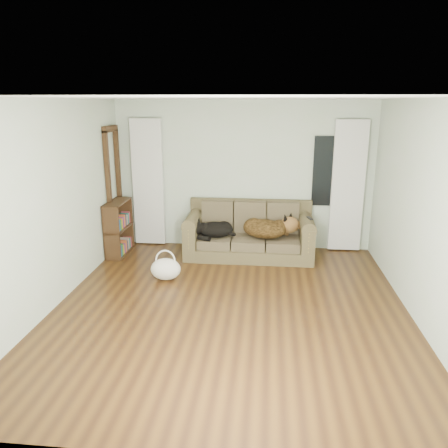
# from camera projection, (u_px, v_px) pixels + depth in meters

# --- Properties ---
(floor) EXTENTS (5.00, 5.00, 0.00)m
(floor) POSITION_uv_depth(u_px,v_px,m) (230.00, 307.00, 5.64)
(floor) COLOR #311C0D
(floor) RESTS_ON ground
(ceiling) EXTENTS (5.00, 5.00, 0.00)m
(ceiling) POSITION_uv_depth(u_px,v_px,m) (231.00, 98.00, 4.93)
(ceiling) COLOR white
(ceiling) RESTS_ON ground
(wall_back) EXTENTS (4.50, 0.04, 2.60)m
(wall_back) POSITION_uv_depth(u_px,v_px,m) (243.00, 175.00, 7.68)
(wall_back) COLOR #ADC6A6
(wall_back) RESTS_ON ground
(wall_left) EXTENTS (0.04, 5.00, 2.60)m
(wall_left) POSITION_uv_depth(u_px,v_px,m) (54.00, 205.00, 5.51)
(wall_left) COLOR #ADC6A6
(wall_left) RESTS_ON ground
(wall_right) EXTENTS (0.04, 5.00, 2.60)m
(wall_right) POSITION_uv_depth(u_px,v_px,m) (424.00, 214.00, 5.06)
(wall_right) COLOR #ADC6A6
(wall_right) RESTS_ON ground
(curtain_left) EXTENTS (0.55, 0.08, 2.25)m
(curtain_left) POSITION_uv_depth(u_px,v_px,m) (148.00, 183.00, 7.81)
(curtain_left) COLOR silver
(curtain_left) RESTS_ON ground
(curtain_right) EXTENTS (0.55, 0.08, 2.25)m
(curtain_right) POSITION_uv_depth(u_px,v_px,m) (348.00, 187.00, 7.47)
(curtain_right) COLOR silver
(curtain_right) RESTS_ON ground
(window_pane) EXTENTS (0.50, 0.03, 1.20)m
(window_pane) POSITION_uv_depth(u_px,v_px,m) (328.00, 171.00, 7.48)
(window_pane) COLOR black
(window_pane) RESTS_ON wall_back
(door_casing) EXTENTS (0.07, 0.60, 2.10)m
(door_casing) POSITION_uv_depth(u_px,v_px,m) (114.00, 192.00, 7.53)
(door_casing) COLOR black
(door_casing) RESTS_ON ground
(sofa) EXTENTS (2.13, 0.92, 0.87)m
(sofa) POSITION_uv_depth(u_px,v_px,m) (249.00, 230.00, 7.39)
(sofa) COLOR brown
(sofa) RESTS_ON floor
(dog_black_lab) EXTENTS (0.63, 0.45, 0.26)m
(dog_black_lab) POSITION_uv_depth(u_px,v_px,m) (213.00, 229.00, 7.35)
(dog_black_lab) COLOR black
(dog_black_lab) RESTS_ON sofa
(dog_shepherd) EXTENTS (0.91, 0.77, 0.34)m
(dog_shepherd) POSITION_uv_depth(u_px,v_px,m) (267.00, 229.00, 7.31)
(dog_shepherd) COLOR black
(dog_shepherd) RESTS_ON sofa
(tv_remote) EXTENTS (0.09, 0.17, 0.02)m
(tv_remote) POSITION_uv_depth(u_px,v_px,m) (310.00, 218.00, 7.09)
(tv_remote) COLOR black
(tv_remote) RESTS_ON sofa
(tote_bag) EXTENTS (0.55, 0.50, 0.32)m
(tote_bag) POSITION_uv_depth(u_px,v_px,m) (166.00, 269.00, 6.47)
(tote_bag) COLOR white
(tote_bag) RESTS_ON floor
(bookshelf) EXTENTS (0.36, 0.77, 0.93)m
(bookshelf) POSITION_uv_depth(u_px,v_px,m) (119.00, 226.00, 7.47)
(bookshelf) COLOR black
(bookshelf) RESTS_ON floor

